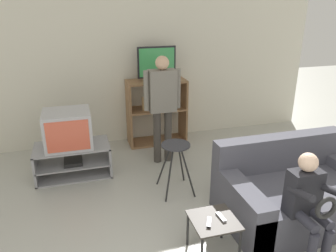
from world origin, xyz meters
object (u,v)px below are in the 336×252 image
object	(u,v)px
remote_control_white	(221,217)
television_main	(68,129)
media_shelf	(157,111)
couch	(294,193)
snack_table	(214,224)
remote_control_black	(209,222)
person_seated_child	(308,200)
tv_stand	(73,160)
person_standing_adult	(162,100)
television_flat	(157,64)
folding_stool	(176,153)

from	to	relation	value
remote_control_white	television_main	bearing A→B (deg)	119.26
media_shelf	couch	size ratio (longest dim) A/B	0.66
snack_table	remote_control_white	bearing A→B (deg)	-0.50
media_shelf	snack_table	distance (m)	2.75
snack_table	television_main	bearing A→B (deg)	122.15
remote_control_black	person_seated_child	xyz separation A→B (m)	(0.85, -0.20, 0.20)
tv_stand	media_shelf	size ratio (longest dim) A/B	0.93
person_seated_child	person_standing_adult	bearing A→B (deg)	107.55
television_flat	snack_table	xyz separation A→B (m)	(-0.18, -2.75, -0.99)
remote_control_white	person_seated_child	world-z (taller)	person_seated_child
remote_control_black	television_flat	bearing A→B (deg)	111.34
television_flat	folding_stool	world-z (taller)	television_flat
television_flat	person_standing_adult	xyz separation A→B (m)	(-0.11, -0.73, -0.38)
television_flat	person_seated_child	bearing A→B (deg)	-78.49
television_flat	folding_stool	bearing A→B (deg)	-96.32
tv_stand	person_standing_adult	xyz separation A→B (m)	(1.29, 0.06, 0.74)
television_flat	remote_control_black	world-z (taller)	television_flat
couch	remote_control_white	bearing A→B (deg)	-162.88
television_flat	couch	distance (m)	2.81
tv_stand	person_standing_adult	bearing A→B (deg)	2.54
television_main	person_seated_child	size ratio (longest dim) A/B	0.59
media_shelf	person_seated_child	size ratio (longest dim) A/B	1.04
remote_control_black	person_standing_adult	size ratio (longest dim) A/B	0.09
folding_stool	tv_stand	bearing A→B (deg)	146.92
media_shelf	television_flat	bearing A→B (deg)	38.29
remote_control_white	snack_table	bearing A→B (deg)	175.18
television_main	remote_control_black	distance (m)	2.36
television_flat	remote_control_black	size ratio (longest dim) A/B	4.28
television_main	person_standing_adult	distance (m)	1.35
television_flat	person_seated_child	size ratio (longest dim) A/B	0.60
television_flat	remote_control_white	bearing A→B (deg)	-92.19
folding_stool	remote_control_white	bearing A→B (deg)	-86.57
remote_control_white	couch	size ratio (longest dim) A/B	0.09
remote_control_black	person_standing_adult	bearing A→B (deg)	112.56
folding_stool	person_standing_adult	xyz separation A→B (m)	(0.07, 0.85, 0.43)
remote_control_white	couch	xyz separation A→B (m)	(1.04, 0.32, -0.12)
snack_table	person_seated_child	world-z (taller)	person_seated_child
remote_control_black	media_shelf	bearing A→B (deg)	111.63
television_flat	snack_table	distance (m)	2.93
remote_control_black	couch	xyz separation A→B (m)	(1.17, 0.36, -0.12)
television_flat	remote_control_white	world-z (taller)	television_flat
folding_stool	remote_control_black	world-z (taller)	folding_stool
television_flat	person_standing_adult	world-z (taller)	television_flat
television_flat	folding_stool	size ratio (longest dim) A/B	0.95
television_main	remote_control_white	size ratio (longest dim) A/B	4.21
television_main	remote_control_white	distance (m)	2.40
television_flat	tv_stand	bearing A→B (deg)	-150.66
couch	person_standing_adult	size ratio (longest dim) A/B	1.03
folding_stool	remote_control_black	bearing A→B (deg)	-93.08
remote_control_white	couch	bearing A→B (deg)	12.80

